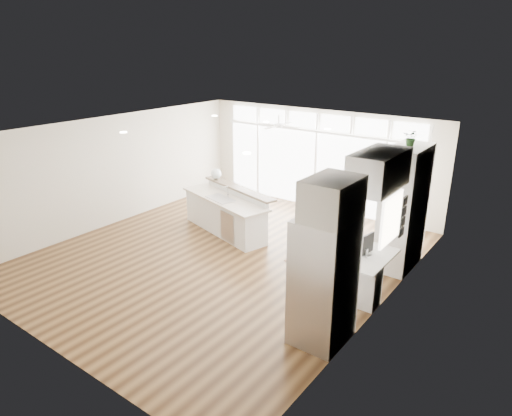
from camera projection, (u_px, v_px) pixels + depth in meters
The scene contains 24 objects.
floor at pixel (224, 256), 9.88m from camera, with size 7.00×8.00×0.02m, color #402713.
ceiling at pixel (221, 131), 8.96m from camera, with size 7.00×8.00×0.02m, color white.
wall_back at pixel (318, 159), 12.44m from camera, with size 7.00×0.04×2.70m, color beige.
wall_front at pixel (37, 269), 6.39m from camera, with size 7.00×0.04×2.70m, color beige.
wall_left at pixel (116, 170), 11.37m from camera, with size 0.04×8.00×2.70m, color beige.
wall_right at pixel (385, 236), 7.46m from camera, with size 0.04×8.00×2.70m, color beige.
glass_wall at pixel (316, 170), 12.50m from camera, with size 5.80×0.06×2.08m, color white.
transom_row at pixel (318, 121), 12.05m from camera, with size 5.90×0.06×0.40m, color white.
desk_window at pixel (391, 219), 7.64m from camera, with size 0.04×0.85×0.85m, color white.
ceiling_fan at pixel (279, 121), 11.43m from camera, with size 1.16×1.16×0.32m, color white.
recessed_lights at pixel (227, 131), 9.12m from camera, with size 3.40×3.00×0.02m, color white.
oven_cabinet at pixel (403, 208), 9.04m from camera, with size 0.64×1.20×2.50m, color white.
desk_nook at pixel (367, 275), 8.23m from camera, with size 0.72×1.30×0.76m, color white.
upper_cabinets at pixel (379, 170), 7.53m from camera, with size 0.64×1.30×0.64m, color white.
refrigerator at pixel (324, 281), 6.78m from camera, with size 0.76×0.90×2.00m, color #B3B2B7.
fridge_cabinet at pixel (332, 199), 6.30m from camera, with size 0.64×0.90×0.60m, color white.
framed_photos at pixel (403, 217), 8.16m from camera, with size 0.06×0.22×0.80m, color black.
kitchen_island at pixel (225, 211), 10.94m from camera, with size 2.65×1.00×1.05m, color white.
rug at pixel (312, 264), 9.46m from camera, with size 1.00×0.72×0.01m, color #381D11.
office_chair at pixel (319, 241), 9.38m from camera, with size 0.52×0.48×1.00m, color black.
fishbowl at pixel (216, 174), 11.65m from camera, with size 0.27×0.27×0.27m, color white.
monitor at pixel (365, 245), 8.07m from camera, with size 0.08×0.49×0.41m, color black.
keyboard at pixel (356, 252), 8.23m from camera, with size 0.11×0.28×0.01m, color silver.
potted_plant at pixel (411, 139), 8.58m from camera, with size 0.28×0.31×0.24m, color #336129.
Camera 1 is at (5.87, -6.78, 4.32)m, focal length 32.00 mm.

